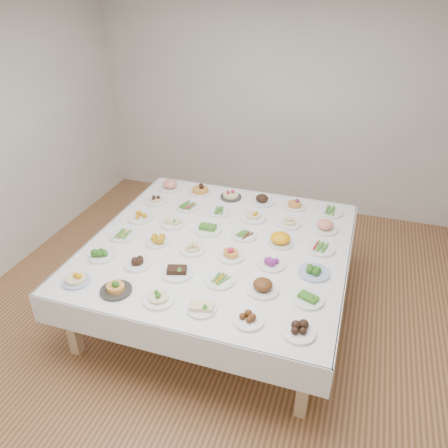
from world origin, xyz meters
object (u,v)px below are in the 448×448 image
(dish_0, at_px, (76,277))
(dish_18, at_px, (140,216))
(dish_35, at_px, (330,211))
(display_table, at_px, (219,249))

(dish_0, xyz_separation_m, dish_18, (0.01, 1.11, -0.02))
(dish_35, bearing_deg, dish_0, -135.10)
(dish_0, bearing_deg, dish_18, 89.40)
(dish_18, height_order, dish_35, dish_18)
(dish_0, distance_m, dish_18, 1.11)
(display_table, height_order, dish_35, dish_35)
(display_table, relative_size, dish_0, 10.50)
(dish_0, relative_size, dish_18, 0.90)
(dish_18, relative_size, dish_35, 0.98)
(dish_35, bearing_deg, dish_18, -158.00)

